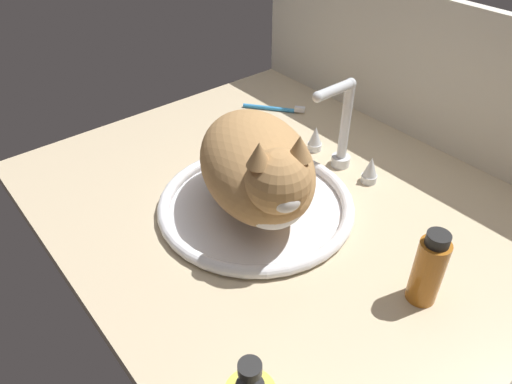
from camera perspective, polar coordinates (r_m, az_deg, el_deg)
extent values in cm
cube|color=#CCB793|center=(91.08, 4.67, -3.13)|extent=(106.12, 79.50, 3.00)
cube|color=silver|center=(111.35, 21.04, 12.01)|extent=(106.12, 2.40, 34.03)
torus|color=white|center=(89.85, 0.00, -1.43)|extent=(36.96, 36.96, 2.35)
cylinder|color=white|center=(90.40, 0.00, -1.86)|extent=(33.44, 33.44, 0.60)
cylinder|color=silver|center=(103.34, 10.06, 3.72)|extent=(4.00, 4.00, 2.16)
cylinder|color=silver|center=(98.50, 10.65, 8.24)|extent=(2.00, 2.00, 16.56)
sphere|color=silver|center=(94.79, 11.23, 12.59)|extent=(2.20, 2.20, 2.20)
cylinder|color=silver|center=(91.70, 9.36, 11.93)|extent=(2.00, 8.84, 2.00)
sphere|color=silver|center=(88.72, 7.38, 11.20)|extent=(2.10, 2.10, 2.10)
cylinder|color=silver|center=(107.76, 7.00, 5.42)|extent=(3.20, 3.20, 1.60)
cone|color=silver|center=(106.26, 7.12, 6.74)|extent=(2.88, 2.88, 4.18)
cylinder|color=silver|center=(99.65, 13.33, 1.61)|extent=(3.20, 3.20, 1.60)
cone|color=silver|center=(98.02, 13.57, 2.97)|extent=(2.88, 2.88, 4.18)
ellipsoid|color=tan|center=(84.46, 0.00, 3.31)|extent=(34.89, 29.26, 15.64)
sphere|color=tan|center=(72.52, 2.71, 1.28)|extent=(10.31, 10.31, 10.31)
cone|color=tan|center=(70.33, 5.23, 5.35)|extent=(3.92, 3.92, 3.87)
cone|color=tan|center=(68.54, 0.38, 4.57)|extent=(3.92, 3.92, 3.87)
ellipsoid|color=silver|center=(70.28, 3.70, -1.19)|extent=(4.52, 5.19, 3.30)
ellipsoid|color=silver|center=(76.99, 2.23, -1.37)|extent=(11.77, 13.01, 8.60)
cylinder|color=tan|center=(101.12, -2.69, 5.44)|extent=(12.31, 7.56, 3.20)
cylinder|color=#B2661E|center=(75.59, 19.82, -8.94)|extent=(4.56, 4.56, 11.25)
cylinder|color=black|center=(71.23, 20.91, -5.31)|extent=(3.42, 3.42, 1.80)
cylinder|color=black|center=(51.62, -0.72, -21.40)|extent=(1.11, 1.11, 2.39)
cylinder|color=black|center=(50.09, -0.74, -20.35)|extent=(2.49, 2.49, 1.20)
cylinder|color=#338CD1|center=(123.41, 1.53, 10.00)|extent=(11.13, 8.90, 1.00)
cube|color=white|center=(121.99, 5.24, 9.81)|extent=(2.79, 2.54, 1.20)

